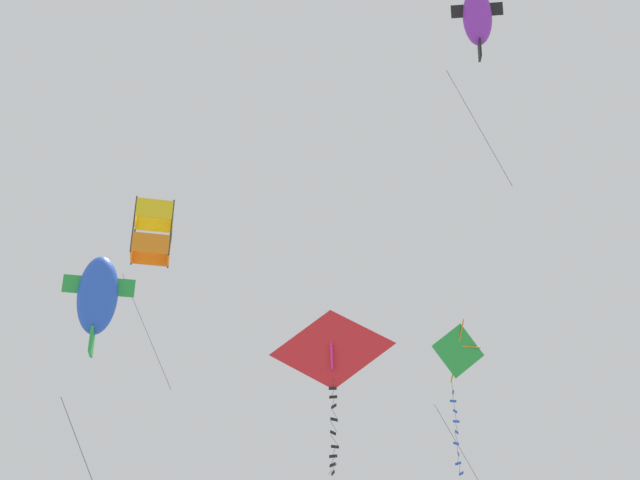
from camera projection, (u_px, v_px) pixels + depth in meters
kite_fish_near_right at (98, 296)px, 14.88m from camera, size 2.31×2.49×6.41m
kite_diamond_mid_left at (458, 356)px, 25.55m from camera, size 1.99×1.91×6.03m
kite_fish_low_drifter at (477, 17)px, 25.83m from camera, size 1.98×1.48×5.65m
kite_box_near_left at (152, 233)px, 27.11m from camera, size 1.86×1.71×5.31m
kite_delta_upper_right at (332, 352)px, 21.01m from camera, size 0.79×2.04×3.51m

